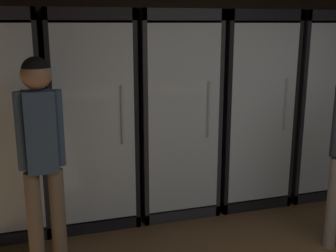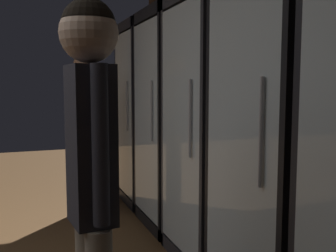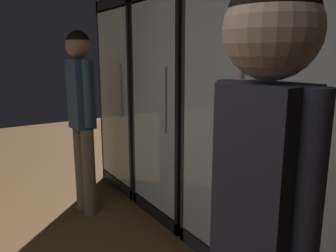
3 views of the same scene
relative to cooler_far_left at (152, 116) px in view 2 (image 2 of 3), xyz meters
name	(u,v)px [view 2 (image 2 of 3)]	position (x,y,z in m)	size (l,w,h in m)	color
wall_back	(303,65)	(2.08, 0.29, 0.46)	(6.00, 0.06, 2.80)	#382619
cooler_far_left	(152,116)	(0.00, 0.00, 0.00)	(0.74, 0.60, 1.94)	black
cooler_left	(180,122)	(0.79, 0.00, 0.00)	(0.74, 0.60, 1.94)	black
cooler_center	(221,131)	(1.57, 0.00, 0.00)	(0.74, 0.60, 1.94)	#2B2B30
cooler_right	(292,146)	(2.36, 0.00, 0.01)	(0.74, 0.60, 1.94)	black
shopper_near	(91,163)	(2.66, -1.12, 0.05)	(0.28, 0.21, 1.58)	gray
shopper_far	(86,118)	(0.34, -0.77, 0.03)	(0.33, 0.21, 1.60)	#72604C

